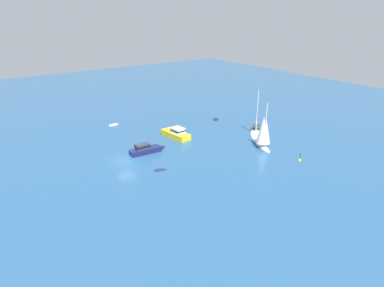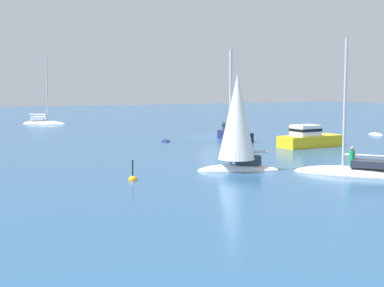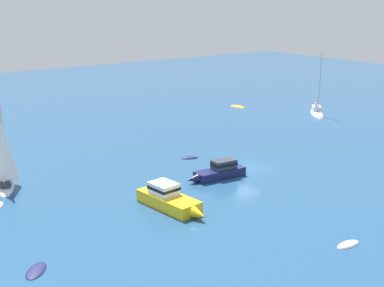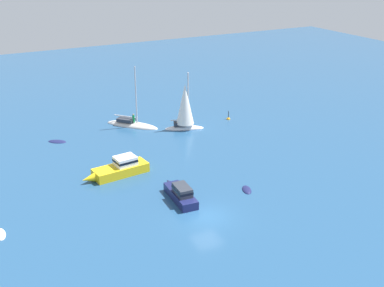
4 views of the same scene
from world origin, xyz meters
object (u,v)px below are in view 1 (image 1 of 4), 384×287
(sloop, at_px, (256,132))
(rib, at_px, (114,125))
(cabin_cruiser, at_px, (146,149))
(powerboat, at_px, (175,133))
(skiff_1, at_px, (216,120))
(channel_buoy, at_px, (300,160))
(dinghy, at_px, (160,170))
(yacht, at_px, (264,131))

(sloop, xyz_separation_m, rib, (19.38, -18.97, -0.12))
(rib, xyz_separation_m, cabin_cruiser, (1.47, 15.77, 0.65))
(powerboat, distance_m, skiff_1, 12.71)
(rib, distance_m, channel_buoy, 35.24)
(sloop, bearing_deg, dinghy, -32.48)
(rib, xyz_separation_m, skiff_1, (-18.26, 8.91, 0.00))
(sloop, relative_size, skiff_1, 3.48)
(yacht, distance_m, sloop, 7.58)
(skiff_1, bearing_deg, sloop, 44.38)
(sloop, relative_size, rib, 4.28)
(powerboat, distance_m, channel_buoy, 21.33)
(cabin_cruiser, bearing_deg, yacht, -24.41)
(cabin_cruiser, height_order, channel_buoy, cabin_cruiser)
(cabin_cruiser, bearing_deg, powerboat, 27.01)
(dinghy, bearing_deg, skiff_1, -124.86)
(powerboat, distance_m, sloop, 14.78)
(powerboat, xyz_separation_m, yacht, (-9.00, 12.13, 2.04))
(powerboat, bearing_deg, skiff_1, -79.95)
(yacht, bearing_deg, sloop, 165.24)
(rib, height_order, cabin_cruiser, cabin_cruiser)
(yacht, distance_m, skiff_1, 16.29)
(dinghy, relative_size, channel_buoy, 1.43)
(powerboat, relative_size, rib, 3.60)
(sloop, relative_size, cabin_cruiser, 1.40)
(powerboat, xyz_separation_m, skiff_1, (-12.17, -3.61, -0.72))
(powerboat, relative_size, channel_buoy, 5.08)
(sloop, height_order, dinghy, sloop)
(powerboat, height_order, yacht, yacht)
(powerboat, height_order, cabin_cruiser, powerboat)
(yacht, relative_size, rib, 3.94)
(yacht, height_order, channel_buoy, yacht)
(cabin_cruiser, distance_m, channel_buoy, 23.31)
(yacht, height_order, cabin_cruiser, yacht)
(cabin_cruiser, bearing_deg, dinghy, -98.03)
(dinghy, distance_m, cabin_cruiser, 6.71)
(powerboat, xyz_separation_m, cabin_cruiser, (7.56, 3.24, -0.07))
(channel_buoy, bearing_deg, rib, -63.64)
(powerboat, height_order, sloop, sloop)
(powerboat, xyz_separation_m, rib, (6.10, -12.52, -0.72))
(yacht, distance_m, cabin_cruiser, 18.92)
(skiff_1, height_order, channel_buoy, channel_buoy)
(dinghy, relative_size, cabin_cruiser, 0.33)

